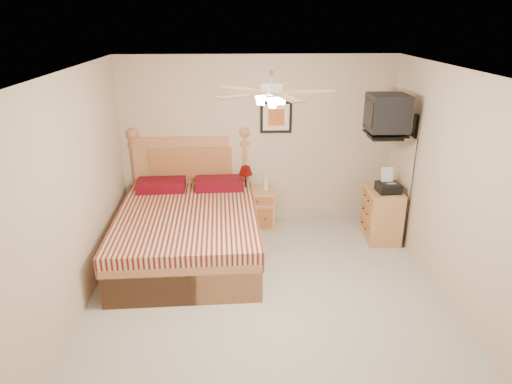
# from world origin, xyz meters

# --- Properties ---
(floor) EXTENTS (4.50, 4.50, 0.00)m
(floor) POSITION_xyz_m (0.00, 0.00, 0.00)
(floor) COLOR #A8A397
(floor) RESTS_ON ground
(ceiling) EXTENTS (4.00, 4.50, 0.04)m
(ceiling) POSITION_xyz_m (0.00, 0.00, 2.50)
(ceiling) COLOR white
(ceiling) RESTS_ON ground
(wall_back) EXTENTS (4.00, 0.04, 2.50)m
(wall_back) POSITION_xyz_m (0.00, 2.25, 1.25)
(wall_back) COLOR #C4AB91
(wall_back) RESTS_ON ground
(wall_front) EXTENTS (4.00, 0.04, 2.50)m
(wall_front) POSITION_xyz_m (0.00, -2.25, 1.25)
(wall_front) COLOR #C4AB91
(wall_front) RESTS_ON ground
(wall_left) EXTENTS (0.04, 4.50, 2.50)m
(wall_left) POSITION_xyz_m (-2.00, 0.00, 1.25)
(wall_left) COLOR #C4AB91
(wall_left) RESTS_ON ground
(wall_right) EXTENTS (0.04, 4.50, 2.50)m
(wall_right) POSITION_xyz_m (2.00, 0.00, 1.25)
(wall_right) COLOR #C4AB91
(wall_right) RESTS_ON ground
(bed) EXTENTS (1.82, 2.35, 1.49)m
(bed) POSITION_xyz_m (-0.97, 1.12, 0.75)
(bed) COLOR #A5663E
(bed) RESTS_ON ground
(nightstand) EXTENTS (0.54, 0.41, 0.57)m
(nightstand) POSITION_xyz_m (-0.03, 2.00, 0.29)
(nightstand) COLOR tan
(nightstand) RESTS_ON ground
(table_lamp) EXTENTS (0.21, 0.21, 0.38)m
(table_lamp) POSITION_xyz_m (-0.18, 2.02, 0.77)
(table_lamp) COLOR #500604
(table_lamp) RESTS_ON nightstand
(lotion_bottle) EXTENTS (0.10, 0.10, 0.22)m
(lotion_bottle) POSITION_xyz_m (0.12, 2.03, 0.69)
(lotion_bottle) COLOR silver
(lotion_bottle) RESTS_ON nightstand
(framed_picture) EXTENTS (0.46, 0.04, 0.46)m
(framed_picture) POSITION_xyz_m (0.27, 2.23, 1.62)
(framed_picture) COLOR black
(framed_picture) RESTS_ON wall_back
(dresser) EXTENTS (0.48, 0.66, 0.75)m
(dresser) POSITION_xyz_m (1.73, 1.51, 0.38)
(dresser) COLOR tan
(dresser) RESTS_ON ground
(fax_machine) EXTENTS (0.31, 0.33, 0.32)m
(fax_machine) POSITION_xyz_m (1.74, 1.40, 0.91)
(fax_machine) COLOR black
(fax_machine) RESTS_ON dresser
(magazine_lower) EXTENTS (0.20, 0.25, 0.02)m
(magazine_lower) POSITION_xyz_m (1.67, 1.74, 0.76)
(magazine_lower) COLOR beige
(magazine_lower) RESTS_ON dresser
(magazine_upper) EXTENTS (0.29, 0.34, 0.02)m
(magazine_upper) POSITION_xyz_m (1.67, 1.74, 0.79)
(magazine_upper) COLOR tan
(magazine_upper) RESTS_ON magazine_lower
(wall_tv) EXTENTS (0.56, 0.46, 0.58)m
(wall_tv) POSITION_xyz_m (1.75, 1.34, 1.81)
(wall_tv) COLOR black
(wall_tv) RESTS_ON wall_right
(ceiling_fan) EXTENTS (1.14, 1.14, 0.28)m
(ceiling_fan) POSITION_xyz_m (0.00, -0.20, 2.36)
(ceiling_fan) COLOR white
(ceiling_fan) RESTS_ON ceiling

